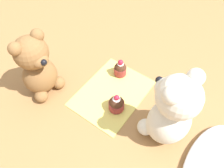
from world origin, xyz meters
TOP-DOWN VIEW (x-y plane):
  - ground_plane at (0.00, 0.00)m, footprint 4.00×4.00m
  - knitted_placemat at (0.00, 0.00)m, footprint 0.27×0.21m
  - tulle_cloth at (0.04, 0.39)m, footprint 0.30×0.15m
  - teddy_bear_cream at (0.03, 0.22)m, footprint 0.16×0.16m
  - teddy_bear_tan at (0.12, -0.21)m, footprint 0.13×0.13m
  - cupcake_near_cream_bear at (0.04, 0.05)m, footprint 0.05×0.05m
  - cupcake_near_tan_bear at (-0.09, -0.03)m, footprint 0.05×0.05m

SIDE VIEW (x-z plane):
  - ground_plane at x=0.00m, z-range 0.00..0.00m
  - knitted_placemat at x=0.00m, z-range 0.00..0.01m
  - tulle_cloth at x=0.04m, z-range 0.00..0.03m
  - cupcake_near_cream_bear at x=0.04m, z-range 0.00..0.07m
  - cupcake_near_tan_bear at x=-0.09m, z-range 0.00..0.07m
  - teddy_bear_tan at x=0.12m, z-range 0.00..0.24m
  - teddy_bear_cream at x=0.03m, z-range -0.01..0.26m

